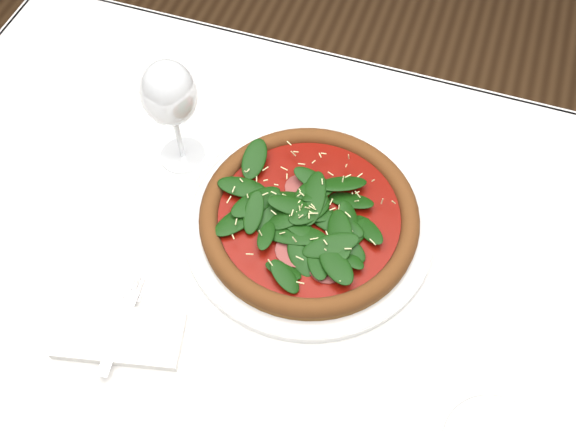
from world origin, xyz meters
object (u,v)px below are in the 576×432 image
(pizza, at_px, (309,214))
(napkin, at_px, (120,335))
(plate, at_px, (309,222))
(wine_glass, at_px, (169,96))

(pizza, bearing_deg, napkin, -126.49)
(plate, distance_m, wine_glass, 0.27)
(wine_glass, bearing_deg, napkin, -81.74)
(wine_glass, bearing_deg, plate, -14.10)
(pizza, height_order, napkin, pizza)
(pizza, bearing_deg, wine_glass, 165.90)
(plate, bearing_deg, wine_glass, 165.90)
(plate, xyz_separation_m, napkin, (-0.18, -0.25, -0.00))
(wine_glass, distance_m, napkin, 0.33)
(pizza, xyz_separation_m, wine_glass, (-0.23, 0.06, 0.11))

